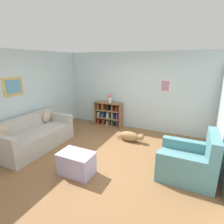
# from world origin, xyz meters

# --- Properties ---
(ground_plane) EXTENTS (14.00, 14.00, 0.00)m
(ground_plane) POSITION_xyz_m (0.00, 0.00, 0.00)
(ground_plane) COLOR brown
(wall_back) EXTENTS (5.60, 0.13, 2.60)m
(wall_back) POSITION_xyz_m (0.00, 2.25, 1.30)
(wall_back) COLOR silver
(wall_back) RESTS_ON ground_plane
(wall_left) EXTENTS (0.13, 5.00, 2.60)m
(wall_left) POSITION_xyz_m (-2.55, -0.00, 1.30)
(wall_left) COLOR silver
(wall_left) RESTS_ON ground_plane
(couch) EXTENTS (0.94, 2.02, 0.85)m
(couch) POSITION_xyz_m (-1.97, -0.37, 0.32)
(couch) COLOR #ADA89E
(couch) RESTS_ON ground_plane
(bookshelf) EXTENTS (1.02, 0.32, 0.88)m
(bookshelf) POSITION_xyz_m (-0.90, 2.04, 0.43)
(bookshelf) COLOR olive
(bookshelf) RESTS_ON ground_plane
(recliner_chair) EXTENTS (1.06, 0.94, 0.99)m
(recliner_chair) POSITION_xyz_m (1.91, 0.03, 0.33)
(recliner_chair) COLOR slate
(recliner_chair) RESTS_ON ground_plane
(coffee_table) EXTENTS (0.73, 0.47, 0.48)m
(coffee_table) POSITION_xyz_m (-0.22, -0.87, 0.25)
(coffee_table) COLOR #ADA3CC
(coffee_table) RESTS_ON ground_plane
(dog) EXTENTS (0.90, 0.26, 0.29)m
(dog) POSITION_xyz_m (0.29, 1.09, 0.15)
(dog) COLOR #9E7A4C
(dog) RESTS_ON ground_plane
(vase) EXTENTS (0.14, 0.14, 0.32)m
(vase) POSITION_xyz_m (-0.83, 2.02, 1.06)
(vase) COLOR silver
(vase) RESTS_ON bookshelf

